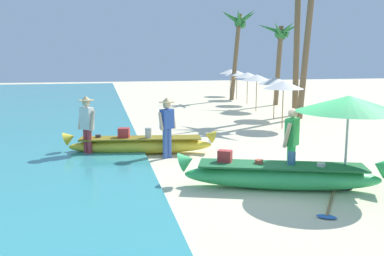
# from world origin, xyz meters

# --- Properties ---
(ground_plane) EXTENTS (80.00, 80.00, 0.00)m
(ground_plane) POSITION_xyz_m (0.00, 0.00, 0.00)
(ground_plane) COLOR beige
(boat_green_foreground) EXTENTS (4.45, 2.08, 0.84)m
(boat_green_foreground) POSITION_xyz_m (-0.46, -0.44, 0.31)
(boat_green_foreground) COLOR #38B760
(boat_green_foreground) RESTS_ON ground
(boat_yellow_midground) EXTENTS (4.53, 1.22, 0.79)m
(boat_yellow_midground) POSITION_xyz_m (-3.13, 3.61, 0.28)
(boat_yellow_midground) COLOR yellow
(boat_yellow_midground) RESTS_ON ground
(person_vendor_hatted) EXTENTS (0.57, 0.46, 1.73)m
(person_vendor_hatted) POSITION_xyz_m (-2.43, 2.92, 1.00)
(person_vendor_hatted) COLOR #3D5BA8
(person_vendor_hatted) RESTS_ON ground
(person_tourist_customer) EXTENTS (0.55, 0.52, 1.69)m
(person_tourist_customer) POSITION_xyz_m (0.06, 0.17, 0.95)
(person_tourist_customer) COLOR green
(person_tourist_customer) RESTS_ON ground
(person_vendor_assistant) EXTENTS (0.55, 0.52, 1.76)m
(person_vendor_assistant) POSITION_xyz_m (-4.65, 3.60, 1.01)
(person_vendor_assistant) COLOR #B2383D
(person_vendor_assistant) RESTS_ON ground
(patio_umbrella_large) EXTENTS (2.24, 2.24, 2.05)m
(patio_umbrella_large) POSITION_xyz_m (0.93, -0.69, 1.86)
(patio_umbrella_large) COLOR #B7B7BC
(patio_umbrella_large) RESTS_ON ground
(parasol_row_0) EXTENTS (1.60, 1.60, 1.91)m
(parasol_row_0) POSITION_xyz_m (2.82, 6.91, 1.75)
(parasol_row_0) COLOR #8E6B47
(parasol_row_0) RESTS_ON ground
(parasol_row_1) EXTENTS (1.60, 1.60, 1.91)m
(parasol_row_1) POSITION_xyz_m (3.59, 9.62, 1.75)
(parasol_row_1) COLOR #8E6B47
(parasol_row_1) RESTS_ON ground
(parasol_row_2) EXTENTS (1.60, 1.60, 1.91)m
(parasol_row_2) POSITION_xyz_m (3.77, 12.43, 1.75)
(parasol_row_2) COLOR #8E6B47
(parasol_row_2) RESTS_ON ground
(parasol_row_3) EXTENTS (1.60, 1.60, 1.91)m
(parasol_row_3) POSITION_xyz_m (4.30, 15.40, 1.75)
(parasol_row_3) COLOR #8E6B47
(parasol_row_3) RESTS_ON ground
(parasol_row_4) EXTENTS (1.60, 1.60, 1.91)m
(parasol_row_4) POSITION_xyz_m (4.60, 18.35, 1.75)
(parasol_row_4) COLOR #8E6B47
(parasol_row_4) RESTS_ON ground
(parasol_row_5) EXTENTS (1.60, 1.60, 1.91)m
(parasol_row_5) POSITION_xyz_m (4.98, 21.07, 1.75)
(parasol_row_5) COLOR #8E6B47
(parasol_row_5) RESTS_ON ground
(palm_tree_tall_inland) EXTENTS (2.57, 2.71, 5.87)m
(palm_tree_tall_inland) POSITION_xyz_m (4.58, 18.14, 4.66)
(palm_tree_tall_inland) COLOR brown
(palm_tree_tall_inland) RESTS_ON ground
(palm_tree_mid_cluster) EXTENTS (2.57, 2.33, 4.88)m
(palm_tree_mid_cluster) POSITION_xyz_m (6.05, 14.83, 3.82)
(palm_tree_mid_cluster) COLOR brown
(palm_tree_mid_cluster) RESTS_ON ground
(paddle) EXTENTS (1.14, 1.54, 0.05)m
(paddle) POSITION_xyz_m (-0.04, -1.78, 0.03)
(paddle) COLOR #8E6B47
(paddle) RESTS_ON ground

